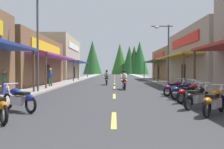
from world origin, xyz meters
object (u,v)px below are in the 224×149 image
object	(u,v)px
rider_cruising_trailing	(107,79)
pedestrian_strolling	(50,76)
pedestrian_browsing	(4,81)
streetlamp_right	(165,46)
motorcycle_parked_right_6	(175,88)
motorcycle_parked_right_5	(185,90)
motorcycle_parked_right_2	(214,101)
motorcycle_parked_left_3	(19,98)
streetlamp_left	(42,30)
rider_cruising_lead	(124,81)
motorcycle_parked_right_3	(197,96)
motorcycle_parked_right_4	(190,92)

from	to	relation	value
rider_cruising_trailing	pedestrian_strolling	size ratio (longest dim) A/B	1.24
pedestrian_browsing	rider_cruising_trailing	bearing A→B (deg)	69.82
streetlamp_right	motorcycle_parked_right_6	bearing A→B (deg)	-98.23
motorcycle_parked_right_5	rider_cruising_trailing	xyz separation A→B (m)	(-4.60, 11.46, 0.17)
motorcycle_parked_right_2	pedestrian_strolling	world-z (taller)	pedestrian_strolling
motorcycle_parked_left_3	pedestrian_browsing	distance (m)	5.49
streetlamp_left	rider_cruising_lead	size ratio (longest dim) A/B	3.08
streetlamp_right	pedestrian_strolling	bearing A→B (deg)	-170.19
streetlamp_left	motorcycle_parked_right_5	xyz separation A→B (m)	(8.68, -3.10, -3.77)
streetlamp_right	pedestrian_browsing	size ratio (longest dim) A/B	3.68
motorcycle_parked_right_2	motorcycle_parked_right_3	distance (m)	1.31
motorcycle_parked_right_6	pedestrian_strolling	size ratio (longest dim) A/B	1.03
streetlamp_left	motorcycle_parked_right_2	distance (m)	11.80
motorcycle_parked_right_6	streetlamp_left	bearing A→B (deg)	133.58
motorcycle_parked_right_4	motorcycle_parked_right_5	bearing A→B (deg)	46.34
motorcycle_parked_right_3	motorcycle_parked_right_5	size ratio (longest dim) A/B	0.85
rider_cruising_lead	rider_cruising_trailing	distance (m)	5.82
motorcycle_parked_right_5	motorcycle_parked_left_3	bearing A→B (deg)	175.64
motorcycle_parked_right_2	streetlamp_left	bearing A→B (deg)	89.72
pedestrian_browsing	motorcycle_parked_right_4	bearing A→B (deg)	-4.87
motorcycle_parked_left_3	motorcycle_parked_right_2	bearing A→B (deg)	-150.17
streetlamp_left	motorcycle_parked_left_3	world-z (taller)	streetlamp_left
motorcycle_parked_right_6	motorcycle_parked_left_3	world-z (taller)	same
motorcycle_parked_right_6	rider_cruising_trailing	world-z (taller)	rider_cruising_trailing
motorcycle_parked_right_4	motorcycle_parked_right_6	xyz separation A→B (m)	(0.04, 2.87, 0.00)
motorcycle_parked_right_4	motorcycle_parked_left_3	distance (m)	7.61
motorcycle_parked_right_2	motorcycle_parked_right_6	bearing A→B (deg)	39.24
rider_cruising_trailing	motorcycle_parked_right_2	bearing A→B (deg)	-165.55
motorcycle_parked_right_3	motorcycle_parked_left_3	distance (m)	6.98
streetlamp_left	motorcycle_parked_left_3	bearing A→B (deg)	-79.15
motorcycle_parked_right_3	motorcycle_parked_right_6	bearing A→B (deg)	41.95
rider_cruising_trailing	streetlamp_right	bearing A→B (deg)	-108.14
motorcycle_parked_right_3	motorcycle_parked_right_4	size ratio (longest dim) A/B	0.91
motorcycle_parked_right_3	motorcycle_parked_right_4	bearing A→B (deg)	36.50
streetlamp_right	rider_cruising_lead	size ratio (longest dim) A/B	2.73
motorcycle_parked_right_2	motorcycle_parked_left_3	xyz separation A→B (m)	(-7.06, 0.60, 0.00)
motorcycle_parked_left_3	streetlamp_right	bearing A→B (deg)	-87.50
motorcycle_parked_right_5	rider_cruising_trailing	bearing A→B (deg)	80.80
streetlamp_right	motorcycle_parked_right_6	xyz separation A→B (m)	(-1.18, -8.15, -3.35)
motorcycle_parked_right_4	motorcycle_parked_left_3	world-z (taller)	same
streetlamp_left	pedestrian_strolling	distance (m)	5.82
motorcycle_parked_right_3	pedestrian_browsing	distance (m)	10.58
motorcycle_parked_right_4	rider_cruising_trailing	distance (m)	13.55
streetlamp_right	motorcycle_parked_right_2	world-z (taller)	streetlamp_right
motorcycle_parked_left_3	motorcycle_parked_right_4	bearing A→B (deg)	-127.05
streetlamp_right	motorcycle_parked_right_6	size ratio (longest dim) A/B	3.27
motorcycle_parked_right_4	motorcycle_parked_right_3	bearing A→B (deg)	-136.70
streetlamp_left	pedestrian_strolling	size ratio (longest dim) A/B	3.82
motorcycle_parked_right_4	motorcycle_parked_right_6	world-z (taller)	same
streetlamp_right	motorcycle_parked_right_6	world-z (taller)	streetlamp_right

